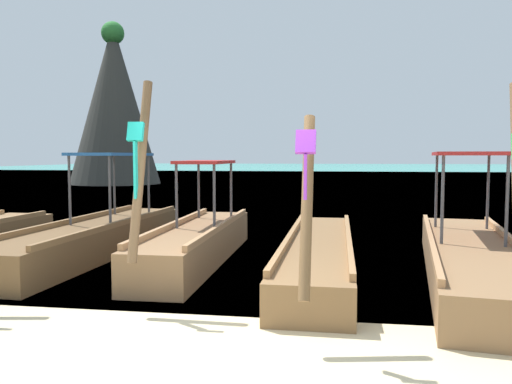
{
  "coord_description": "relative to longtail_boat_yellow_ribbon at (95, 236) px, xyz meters",
  "views": [
    {
      "loc": [
        1.22,
        -4.87,
        1.95
      ],
      "look_at": [
        0.0,
        3.09,
        1.38
      ],
      "focal_mm": 35.7,
      "sensor_mm": 36.0,
      "label": 1
    }
  ],
  "objects": [
    {
      "name": "ground",
      "position": [
        3.43,
        -4.47,
        -0.37
      ],
      "size": [
        120.0,
        120.0,
        0.0
      ],
      "primitive_type": "plane",
      "color": "beige"
    },
    {
      "name": "sea_water",
      "position": [
        3.43,
        56.62,
        -0.36
      ],
      "size": [
        120.0,
        120.0,
        0.0
      ],
      "primitive_type": "plane",
      "color": "#2DB29E",
      "rests_on": "ground"
    },
    {
      "name": "longtail_boat_yellow_ribbon",
      "position": [
        0.0,
        0.0,
        0.0
      ],
      "size": [
        1.45,
        6.98,
        2.75
      ],
      "color": "brown",
      "rests_on": "ground"
    },
    {
      "name": "longtail_boat_turquoise_ribbon",
      "position": [
        2.18,
        -0.32,
        0.02
      ],
      "size": [
        1.04,
        5.83,
        2.95
      ],
      "color": "olive",
      "rests_on": "ground"
    },
    {
      "name": "longtail_boat_violet_ribbon",
      "position": [
        4.41,
        -0.64,
        -0.09
      ],
      "size": [
        1.14,
        7.0,
        2.41
      ],
      "color": "brown",
      "rests_on": "ground"
    },
    {
      "name": "longtail_boat_green_ribbon",
      "position": [
        6.85,
        -0.85,
        -0.02
      ],
      "size": [
        2.26,
        7.29,
        2.67
      ],
      "color": "olive",
      "rests_on": "ground"
    },
    {
      "name": "karst_rock",
      "position": [
        -10.67,
        24.51,
        5.01
      ],
      "size": [
        6.57,
        6.23,
        11.19
      ],
      "color": "#383833",
      "rests_on": "ground"
    }
  ]
}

